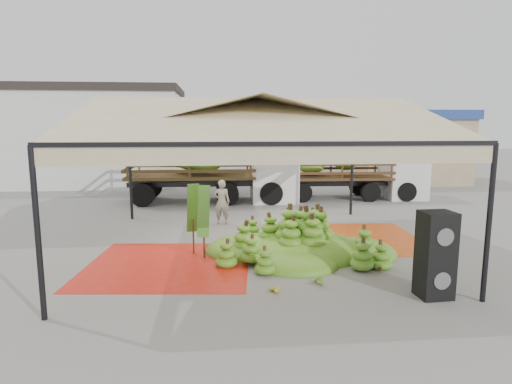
{
  "coord_description": "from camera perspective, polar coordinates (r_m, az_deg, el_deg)",
  "views": [
    {
      "loc": [
        -1.03,
        -11.26,
        3.32
      ],
      "look_at": [
        0.2,
        1.5,
        1.3
      ],
      "focal_mm": 30.0,
      "sensor_mm": 36.0,
      "label": 1
    }
  ],
  "objects": [
    {
      "name": "ground",
      "position": [
        11.79,
        -0.27,
        -7.41
      ],
      "size": [
        90.0,
        90.0,
        0.0
      ],
      "primitive_type": "plane",
      "color": "slate",
      "rests_on": "ground"
    },
    {
      "name": "canopy_tent",
      "position": [
        11.31,
        -0.28,
        8.85
      ],
      "size": [
        8.1,
        8.1,
        4.0
      ],
      "color": "black",
      "rests_on": "ground"
    },
    {
      "name": "building_white",
      "position": [
        26.81,
        -25.24,
        6.82
      ],
      "size": [
        14.3,
        6.3,
        5.4
      ],
      "color": "silver",
      "rests_on": "ground"
    },
    {
      "name": "building_tan",
      "position": [
        26.68,
        19.02,
        5.8
      ],
      "size": [
        6.3,
        5.3,
        4.1
      ],
      "color": "tan",
      "rests_on": "ground"
    },
    {
      "name": "tarp_left",
      "position": [
        10.61,
        -11.61,
        -9.45
      ],
      "size": [
        4.16,
        3.99,
        0.01
      ],
      "primitive_type": "cube",
      "rotation": [
        0.0,
        0.0,
        -0.1
      ],
      "color": "red",
      "rests_on": "ground"
    },
    {
      "name": "tarp_right",
      "position": [
        13.06,
        13.25,
        -5.99
      ],
      "size": [
        3.77,
        3.94,
        0.01
      ],
      "primitive_type": "cube",
      "rotation": [
        0.0,
        0.0,
        -0.06
      ],
      "color": "#D45913",
      "rests_on": "ground"
    },
    {
      "name": "banana_heap",
      "position": [
        11.22,
        6.49,
        -5.38
      ],
      "size": [
        5.66,
        4.86,
        1.11
      ],
      "primitive_type": "ellipsoid",
      "rotation": [
        0.0,
        0.0,
        0.13
      ],
      "color": "#527A19",
      "rests_on": "ground"
    },
    {
      "name": "hand_yellow_a",
      "position": [
        8.73,
        2.09,
        -12.8
      ],
      "size": [
        0.45,
        0.39,
        0.17
      ],
      "primitive_type": "ellipsoid",
      "rotation": [
        0.0,
        0.0,
        0.23
      ],
      "color": "gold",
      "rests_on": "ground"
    },
    {
      "name": "hand_yellow_b",
      "position": [
        10.36,
        -3.8,
        -9.16
      ],
      "size": [
        0.47,
        0.39,
        0.21
      ],
      "primitive_type": "ellipsoid",
      "rotation": [
        0.0,
        0.0,
        -0.01
      ],
      "color": "gold",
      "rests_on": "ground"
    },
    {
      "name": "hand_red_a",
      "position": [
        10.34,
        15.58,
        -9.56
      ],
      "size": [
        0.43,
        0.36,
        0.19
      ],
      "primitive_type": "ellipsoid",
      "rotation": [
        0.0,
        0.0,
        0.04
      ],
      "color": "#5F2A15",
      "rests_on": "ground"
    },
    {
      "name": "hand_red_b",
      "position": [
        11.39,
        12.03,
        -7.73
      ],
      "size": [
        0.4,
        0.33,
        0.18
      ],
      "primitive_type": "ellipsoid",
      "rotation": [
        0.0,
        0.0,
        -0.01
      ],
      "color": "#582D14",
      "rests_on": "ground"
    },
    {
      "name": "hand_green",
      "position": [
        9.24,
        7.85,
        -11.52
      ],
      "size": [
        0.49,
        0.42,
        0.21
      ],
      "primitive_type": "ellipsoid",
      "rotation": [
        0.0,
        0.0,
        -0.1
      ],
      "color": "#407017",
      "rests_on": "ground"
    },
    {
      "name": "hanging_bunches",
      "position": [
        11.5,
        8.42,
        5.36
      ],
      "size": [
        4.74,
        0.24,
        0.2
      ],
      "color": "#4F7117",
      "rests_on": "ground"
    },
    {
      "name": "speaker_stack",
      "position": [
        9.0,
        22.82,
        -7.73
      ],
      "size": [
        0.64,
        0.57,
        1.69
      ],
      "rotation": [
        0.0,
        0.0,
        0.06
      ],
      "color": "black",
      "rests_on": "ground"
    },
    {
      "name": "banana_leaves",
      "position": [
        11.37,
        -7.56,
        -8.11
      ],
      "size": [
        0.96,
        1.36,
        3.7
      ],
      "primitive_type": null,
      "color": "#2D7C21",
      "rests_on": "ground"
    },
    {
      "name": "vendor",
      "position": [
        14.38,
        -4.59,
        -1.34
      ],
      "size": [
        0.58,
        0.4,
        1.51
      ],
      "primitive_type": "imported",
      "rotation": [
        0.0,
        0.0,
        3.07
      ],
      "color": "gray",
      "rests_on": "ground"
    },
    {
      "name": "truck_left",
      "position": [
        18.7,
        -4.85,
        3.43
      ],
      "size": [
        7.27,
        2.64,
        2.48
      ],
      "rotation": [
        0.0,
        0.0,
        -0.02
      ],
      "color": "#533E1B",
      "rests_on": "ground"
    },
    {
      "name": "truck_right",
      "position": [
        19.96,
        13.59,
        2.98
      ],
      "size": [
        6.36,
        2.43,
        2.15
      ],
      "rotation": [
        0.0,
        0.0,
        -0.04
      ],
      "color": "#4C3619",
      "rests_on": "ground"
    }
  ]
}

